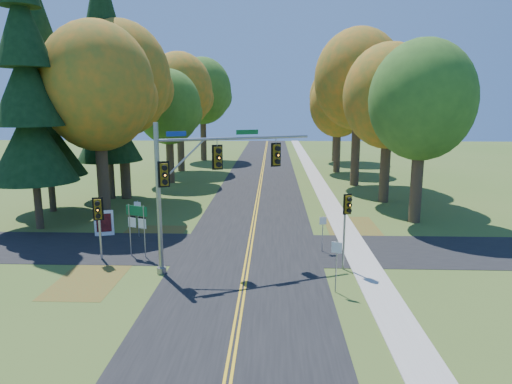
{
  "coord_description": "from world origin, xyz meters",
  "views": [
    {
      "loc": [
        1.34,
        -23.46,
        8.39
      ],
      "look_at": [
        0.34,
        3.08,
        3.2
      ],
      "focal_mm": 32.0,
      "sensor_mm": 36.0,
      "label": 1
    }
  ],
  "objects_px": {
    "route_sign_cluster": "(137,220)",
    "info_kiosk": "(104,223)",
    "east_signal_pole": "(347,213)",
    "traffic_mast": "(199,176)"
  },
  "relations": [
    {
      "from": "east_signal_pole",
      "to": "info_kiosk",
      "type": "relative_size",
      "value": 2.41
    },
    {
      "from": "traffic_mast",
      "to": "route_sign_cluster",
      "type": "distance_m",
      "value": 5.0
    },
    {
      "from": "info_kiosk",
      "to": "east_signal_pole",
      "type": "bearing_deg",
      "value": -36.25
    },
    {
      "from": "east_signal_pole",
      "to": "info_kiosk",
      "type": "xyz_separation_m",
      "value": [
        -14.51,
        5.64,
        -2.2
      ]
    },
    {
      "from": "east_signal_pole",
      "to": "route_sign_cluster",
      "type": "distance_m",
      "value": 11.32
    },
    {
      "from": "east_signal_pole",
      "to": "route_sign_cluster",
      "type": "bearing_deg",
      "value": 149.6
    },
    {
      "from": "traffic_mast",
      "to": "info_kiosk",
      "type": "relative_size",
      "value": 4.62
    },
    {
      "from": "traffic_mast",
      "to": "route_sign_cluster",
      "type": "height_order",
      "value": "traffic_mast"
    },
    {
      "from": "east_signal_pole",
      "to": "route_sign_cluster",
      "type": "height_order",
      "value": "east_signal_pole"
    },
    {
      "from": "route_sign_cluster",
      "to": "info_kiosk",
      "type": "distance_m",
      "value": 5.31
    }
  ]
}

